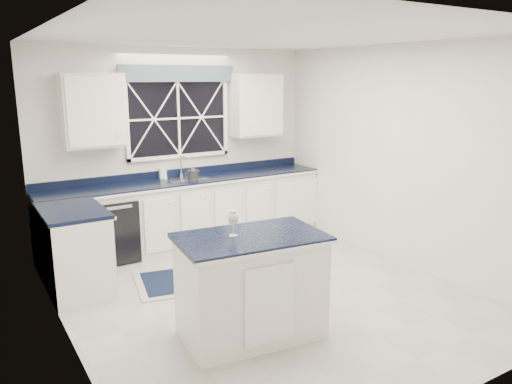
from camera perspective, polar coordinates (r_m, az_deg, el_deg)
ground at (r=5.53m, az=0.93°, el=-11.61°), size 4.50×4.50×0.00m
back_wall at (r=7.09m, az=-8.88°, el=5.13°), size 4.00×0.10×2.70m
base_cabinets at (r=6.73m, az=-9.67°, el=-3.16°), size 3.99×1.60×0.90m
countertop at (r=6.89m, az=-7.79°, el=1.31°), size 3.98×0.64×0.04m
dishwasher at (r=6.67m, az=-16.34°, el=-4.04°), size 0.60×0.58×0.82m
window at (r=7.00m, az=-8.87°, el=8.98°), size 1.65×0.09×1.26m
upper_cabinets at (r=6.88m, az=-8.48°, el=9.51°), size 3.10×0.34×0.90m
faucet at (r=7.04m, az=-8.48°, el=3.00°), size 0.05×0.20×0.30m
island at (r=4.54m, az=-0.58°, el=-10.69°), size 1.35×0.90×0.95m
rug at (r=5.96m, az=-6.46°, el=-9.71°), size 1.59×1.15×0.02m
kettle at (r=6.88m, az=-7.25°, el=2.14°), size 0.24×0.17×0.17m
wine_glass at (r=4.31m, az=-2.64°, el=-3.05°), size 0.10×0.10×0.23m
soap_bottle at (r=6.97m, az=-10.63°, el=2.35°), size 0.10×0.10×0.20m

